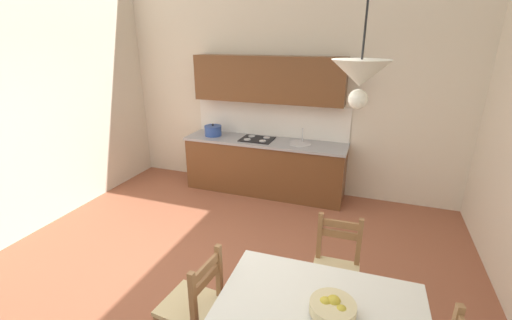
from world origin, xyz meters
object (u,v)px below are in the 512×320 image
object	(u,v)px
fruit_bowl	(333,308)
dining_chair_tv_side	(194,305)
dining_chair_kitchen_side	(336,270)
dining_table	(320,320)
kitchen_cabinetry	(265,142)
pendant_lamp	(360,75)

from	to	relation	value
fruit_bowl	dining_chair_tv_side	bearing A→B (deg)	176.97
dining_chair_kitchen_side	dining_chair_tv_side	world-z (taller)	same
dining_chair_kitchen_side	fruit_bowl	xyz separation A→B (m)	(0.06, -0.88, 0.37)
dining_table	dining_chair_kitchen_side	xyz separation A→B (m)	(0.02, 0.82, -0.18)
dining_chair_kitchen_side	dining_chair_tv_side	size ratio (longest dim) A/B	1.00
kitchen_cabinetry	dining_chair_kitchen_side	xyz separation A→B (m)	(1.46, -2.33, -0.41)
dining_chair_kitchen_side	fruit_bowl	size ratio (longest dim) A/B	3.10
dining_chair_tv_side	fruit_bowl	bearing A→B (deg)	-3.03
dining_table	dining_chair_tv_side	size ratio (longest dim) A/B	1.52
kitchen_cabinetry	dining_table	bearing A→B (deg)	-65.46
kitchen_cabinetry	pendant_lamp	world-z (taller)	pendant_lamp
dining_table	dining_chair_tv_side	distance (m)	1.01
fruit_bowl	dining_table	bearing A→B (deg)	142.64
pendant_lamp	dining_chair_tv_side	bearing A→B (deg)	-175.09
pendant_lamp	dining_chair_kitchen_side	bearing A→B (deg)	96.29
dining_chair_kitchen_side	fruit_bowl	bearing A→B (deg)	-85.85
fruit_bowl	pendant_lamp	distance (m)	1.46
dining_table	dining_chair_tv_side	xyz separation A→B (m)	(-0.99, -0.01, -0.18)
dining_table	pendant_lamp	xyz separation A→B (m)	(0.10, 0.09, 1.64)
dining_chair_tv_side	pendant_lamp	xyz separation A→B (m)	(1.09, 0.09, 1.82)
dining_table	dining_chair_kitchen_side	distance (m)	0.84
dining_table	fruit_bowl	size ratio (longest dim) A/B	4.72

